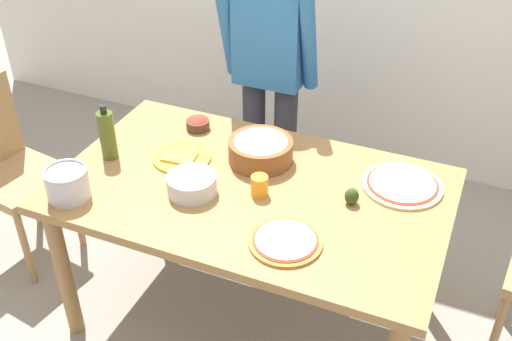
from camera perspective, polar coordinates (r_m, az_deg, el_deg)
ground at (r=3.02m, az=-0.38°, el=-13.25°), size 8.00×8.00×0.00m
dining_table at (r=2.56m, az=-0.44°, el=-3.18°), size 1.60×0.96×0.76m
person_cook at (r=3.10m, az=1.33°, el=9.79°), size 0.49×0.25×1.62m
chair_wooden_left at (r=3.28m, az=-22.29°, el=0.58°), size 0.46×0.46×0.95m
pizza_raw_on_board at (r=2.58m, az=13.48°, el=-1.30°), size 0.33×0.33×0.02m
pizza_cooked_on_tray at (r=2.23m, az=2.76°, el=-6.60°), size 0.27×0.27×0.02m
plate_with_slice at (r=2.70m, az=-6.96°, el=1.26°), size 0.26×0.26×0.02m
popcorn_bowl at (r=2.64m, az=0.44°, el=2.07°), size 0.28×0.28×0.11m
mixing_bowl_steel at (r=2.47m, az=-6.00°, el=-1.29°), size 0.20×0.20×0.08m
small_sauce_bowl at (r=2.90m, az=-5.45°, el=4.40°), size 0.11×0.11×0.06m
olive_oil_bottle at (r=2.71m, az=-13.70°, el=3.26°), size 0.07×0.07×0.26m
steel_pot at (r=2.53m, az=-17.19°, el=-1.15°), size 0.17×0.17×0.13m
cup_orange at (r=2.44m, az=0.32°, el=-1.40°), size 0.07×0.07×0.08m
avocado at (r=2.43m, az=8.92°, el=-2.39°), size 0.06×0.06×0.07m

